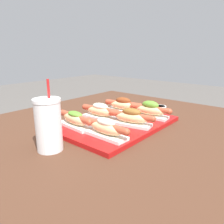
{
  "coord_description": "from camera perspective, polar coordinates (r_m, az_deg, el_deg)",
  "views": [
    {
      "loc": [
        -0.65,
        -0.59,
        1.0
      ],
      "look_at": [
        0.05,
        -0.0,
        0.74
      ],
      "focal_mm": 35.0,
      "sensor_mm": 36.0,
      "label": 1
    }
  ],
  "objects": [
    {
      "name": "patio_table",
      "position": [
        1.1,
        -1.87,
        -20.98
      ],
      "size": [
        1.36,
        1.07,
        0.68
      ],
      "color": "#4C2D1E",
      "rests_on": "ground_plane"
    },
    {
      "name": "serving_tray",
      "position": [
        0.95,
        0.92,
        -3.06
      ],
      "size": [
        0.5,
        0.35,
        0.02
      ],
      "color": "#B71414",
      "rests_on": "patio_table"
    },
    {
      "name": "hot_dog_0",
      "position": [
        0.77,
        -1.58,
        -4.18
      ],
      "size": [
        0.06,
        0.21,
        0.07
      ],
      "color": "white",
      "rests_on": "serving_tray"
    },
    {
      "name": "hot_dog_1",
      "position": [
        0.89,
        5.07,
        -1.4
      ],
      "size": [
        0.09,
        0.2,
        0.07
      ],
      "color": "white",
      "rests_on": "serving_tray"
    },
    {
      "name": "hot_dog_2",
      "position": [
        1.01,
        9.94,
        0.56
      ],
      "size": [
        0.08,
        0.21,
        0.08
      ],
      "color": "white",
      "rests_on": "serving_tray"
    },
    {
      "name": "hot_dog_3",
      "position": [
        0.89,
        -9.6,
        -1.85
      ],
      "size": [
        0.07,
        0.21,
        0.06
      ],
      "color": "white",
      "rests_on": "serving_tray"
    },
    {
      "name": "hot_dog_4",
      "position": [
        0.98,
        -3.07,
        0.23
      ],
      "size": [
        0.08,
        0.21,
        0.07
      ],
      "color": "white",
      "rests_on": "serving_tray"
    },
    {
      "name": "hot_dog_5",
      "position": [
        1.09,
        2.91,
        1.83
      ],
      "size": [
        0.09,
        0.2,
        0.07
      ],
      "color": "white",
      "rests_on": "serving_tray"
    },
    {
      "name": "sauce_bowl",
      "position": [
        1.21,
        12.45,
        1.03
      ],
      "size": [
        0.06,
        0.06,
        0.03
      ],
      "color": "white",
      "rests_on": "patio_table"
    },
    {
      "name": "drink_cup",
      "position": [
        0.73,
        -16.26,
        -3.22
      ],
      "size": [
        0.09,
        0.09,
        0.23
      ],
      "color": "white",
      "rests_on": "patio_table"
    }
  ]
}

